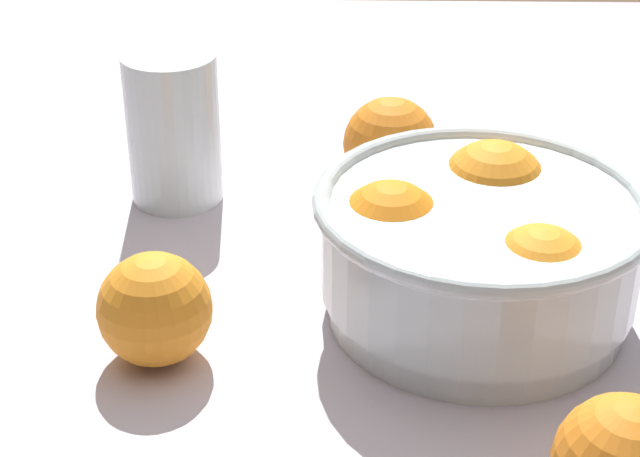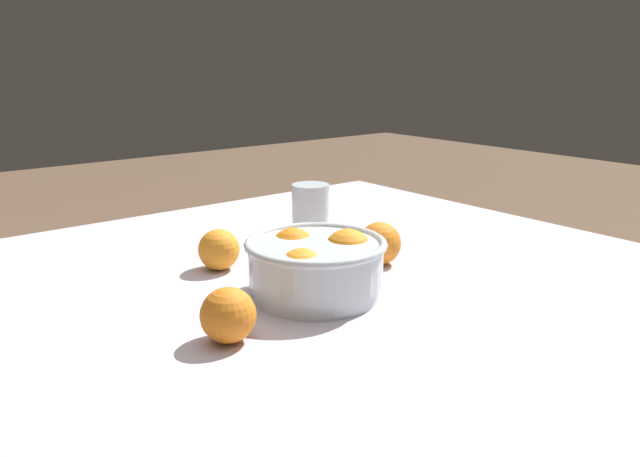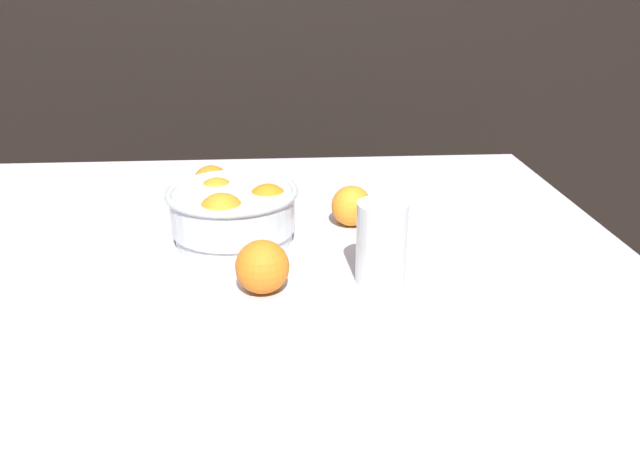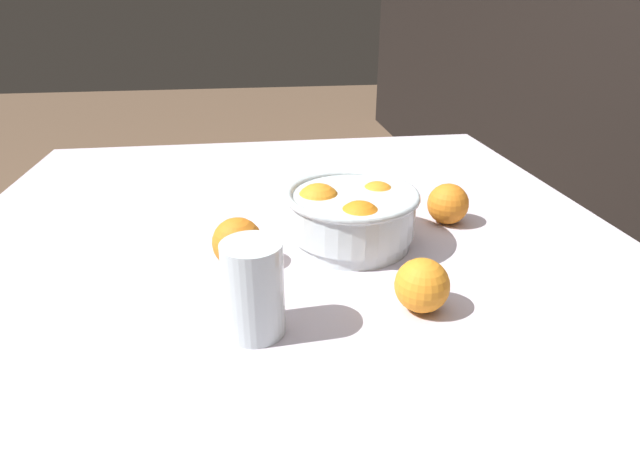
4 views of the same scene
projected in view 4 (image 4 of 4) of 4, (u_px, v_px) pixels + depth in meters
dining_table at (292, 280)px, 0.85m from camera, size 1.30×1.16×0.74m
fruit_bowl at (351, 214)px, 0.81m from camera, size 0.22×0.22×0.10m
juice_glass at (254, 293)px, 0.59m from camera, size 0.07×0.07×0.12m
orange_loose_near_bowl at (238, 242)px, 0.75m from camera, size 0.08×0.08×0.08m
orange_loose_front at (448, 204)px, 0.89m from camera, size 0.07×0.07×0.07m
orange_loose_aside at (422, 285)px, 0.65m from camera, size 0.07×0.07×0.07m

